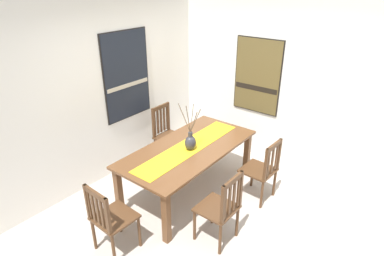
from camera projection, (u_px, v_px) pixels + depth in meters
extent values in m
cube|color=#B2A89E|center=(211.00, 214.00, 4.29)|extent=(6.40, 6.40, 0.03)
cube|color=silver|center=(110.00, 89.00, 4.73)|extent=(6.40, 0.12, 2.70)
cube|color=silver|center=(282.00, 82.00, 5.03)|extent=(0.12, 6.40, 2.70)
cube|color=brown|center=(189.00, 148.00, 4.43)|extent=(2.04, 0.98, 0.03)
cube|color=brown|center=(166.00, 218.00, 3.69)|extent=(0.08, 0.08, 0.69)
cube|color=brown|center=(247.00, 153.00, 5.02)|extent=(0.08, 0.08, 0.69)
cube|color=brown|center=(119.00, 191.00, 4.14)|extent=(0.08, 0.08, 0.69)
cube|color=brown|center=(204.00, 139.00, 5.48)|extent=(0.08, 0.08, 0.69)
cube|color=gold|center=(189.00, 147.00, 4.42)|extent=(1.87, 0.36, 0.01)
ellipsoid|color=#333338|center=(190.00, 143.00, 4.32)|extent=(0.17, 0.14, 0.20)
cylinder|color=#333338|center=(190.00, 135.00, 4.26)|extent=(0.06, 0.06, 0.07)
cylinder|color=brown|center=(195.00, 121.00, 4.16)|extent=(0.06, 0.13, 0.34)
cylinder|color=brown|center=(188.00, 119.00, 4.16)|extent=(0.05, 0.05, 0.38)
cylinder|color=brown|center=(184.00, 118.00, 4.22)|extent=(0.02, 0.20, 0.37)
cylinder|color=brown|center=(192.00, 118.00, 4.23)|extent=(0.12, 0.05, 0.36)
cylinder|color=brown|center=(194.00, 122.00, 4.24)|extent=(0.14, 0.03, 0.26)
cube|color=#4C301C|center=(217.00, 208.00, 3.70)|extent=(0.42, 0.42, 0.03)
cylinder|color=#4C301C|center=(195.00, 225.00, 3.77)|extent=(0.04, 0.04, 0.42)
cylinder|color=#4C301C|center=(212.00, 209.00, 4.03)|extent=(0.04, 0.04, 0.42)
cylinder|color=#4C301C|center=(220.00, 239.00, 3.57)|extent=(0.04, 0.04, 0.42)
cylinder|color=#4C301C|center=(237.00, 222.00, 3.82)|extent=(0.04, 0.04, 0.42)
cube|color=#4C301C|center=(223.00, 205.00, 3.36)|extent=(0.04, 0.04, 0.48)
cube|color=#4C301C|center=(240.00, 189.00, 3.61)|extent=(0.04, 0.04, 0.48)
cube|color=#4C301C|center=(233.00, 181.00, 3.40)|extent=(0.38, 0.04, 0.06)
cube|color=#4C301C|center=(225.00, 204.00, 3.40)|extent=(0.04, 0.02, 0.39)
cube|color=#4C301C|center=(230.00, 200.00, 3.46)|extent=(0.04, 0.02, 0.39)
cube|color=#4C301C|center=(234.00, 196.00, 3.52)|extent=(0.04, 0.02, 0.39)
cube|color=#4C301C|center=(238.00, 192.00, 3.59)|extent=(0.04, 0.02, 0.39)
cube|color=#4C301C|center=(258.00, 170.00, 4.42)|extent=(0.44, 0.44, 0.03)
cylinder|color=#4C301C|center=(239.00, 184.00, 4.50)|extent=(0.04, 0.04, 0.42)
cylinder|color=#4C301C|center=(252.00, 174.00, 4.75)|extent=(0.04, 0.04, 0.42)
cylinder|color=#4C301C|center=(262.00, 195.00, 4.29)|extent=(0.04, 0.04, 0.42)
cylinder|color=#4C301C|center=(274.00, 183.00, 4.54)|extent=(0.04, 0.04, 0.42)
cube|color=#4C301C|center=(266.00, 165.00, 4.08)|extent=(0.04, 0.04, 0.46)
cube|color=#4C301C|center=(279.00, 154.00, 4.33)|extent=(0.04, 0.04, 0.46)
cube|color=#4C301C|center=(274.00, 146.00, 4.12)|extent=(0.38, 0.05, 0.06)
cube|color=#4C301C|center=(268.00, 164.00, 4.14)|extent=(0.04, 0.02, 0.37)
cube|color=#4C301C|center=(272.00, 160.00, 4.22)|extent=(0.04, 0.02, 0.37)
cube|color=#4C301C|center=(276.00, 157.00, 4.29)|extent=(0.04, 0.02, 0.37)
cube|color=#4C301C|center=(115.00, 217.00, 3.56)|extent=(0.44, 0.44, 0.03)
cylinder|color=#4C301C|center=(119.00, 218.00, 3.89)|extent=(0.04, 0.04, 0.42)
cylinder|color=#4C301C|center=(139.00, 231.00, 3.68)|extent=(0.04, 0.04, 0.42)
cylinder|color=#4C301C|center=(94.00, 234.00, 3.64)|extent=(0.04, 0.04, 0.42)
cylinder|color=#4C301C|center=(114.00, 250.00, 3.43)|extent=(0.04, 0.04, 0.42)
cube|color=#4C301C|center=(87.00, 202.00, 3.44)|extent=(0.04, 0.04, 0.44)
cube|color=#4C301C|center=(108.00, 217.00, 3.23)|extent=(0.04, 0.04, 0.44)
cube|color=#4C301C|center=(95.00, 194.00, 3.25)|extent=(0.05, 0.38, 0.06)
cube|color=#4C301C|center=(89.00, 204.00, 3.43)|extent=(0.02, 0.04, 0.35)
cube|color=#4C301C|center=(93.00, 207.00, 3.38)|extent=(0.02, 0.04, 0.35)
cube|color=#4C301C|center=(98.00, 210.00, 3.34)|extent=(0.02, 0.04, 0.35)
cube|color=#4C301C|center=(102.00, 213.00, 3.29)|extent=(0.02, 0.04, 0.35)
cube|color=#4C301C|center=(106.00, 217.00, 3.25)|extent=(0.02, 0.04, 0.35)
cube|color=#4C301C|center=(170.00, 137.00, 5.32)|extent=(0.42, 0.42, 0.03)
cylinder|color=#4C301C|center=(186.00, 148.00, 5.45)|extent=(0.04, 0.04, 0.42)
cylinder|color=#4C301C|center=(172.00, 157.00, 5.19)|extent=(0.04, 0.04, 0.42)
cylinder|color=#4C301C|center=(170.00, 142.00, 5.65)|extent=(0.04, 0.04, 0.42)
cylinder|color=#4C301C|center=(155.00, 150.00, 5.39)|extent=(0.04, 0.04, 0.42)
cube|color=#4C301C|center=(168.00, 116.00, 5.44)|extent=(0.04, 0.04, 0.51)
cube|color=#4C301C|center=(153.00, 123.00, 5.19)|extent=(0.04, 0.04, 0.51)
cube|color=#4C301C|center=(160.00, 107.00, 5.22)|extent=(0.38, 0.03, 0.06)
cube|color=#4C301C|center=(167.00, 118.00, 5.43)|extent=(0.04, 0.02, 0.42)
cube|color=#4C301C|center=(164.00, 119.00, 5.37)|extent=(0.04, 0.02, 0.42)
cube|color=#4C301C|center=(161.00, 120.00, 5.32)|extent=(0.04, 0.02, 0.42)
cube|color=#4C301C|center=(158.00, 122.00, 5.27)|extent=(0.04, 0.02, 0.42)
cube|color=#4C301C|center=(155.00, 123.00, 5.21)|extent=(0.04, 0.02, 0.42)
cube|color=black|center=(126.00, 76.00, 4.84)|extent=(0.86, 0.04, 1.33)
cube|color=black|center=(127.00, 76.00, 4.83)|extent=(0.83, 0.01, 1.30)
cube|color=#B2A893|center=(128.00, 85.00, 4.89)|extent=(0.80, 0.00, 0.06)
cube|color=black|center=(258.00, 76.00, 5.18)|extent=(0.04, 0.80, 1.21)
cube|color=brown|center=(257.00, 76.00, 5.16)|extent=(0.01, 0.77, 1.18)
cube|color=black|center=(256.00, 88.00, 5.24)|extent=(0.00, 0.74, 0.08)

